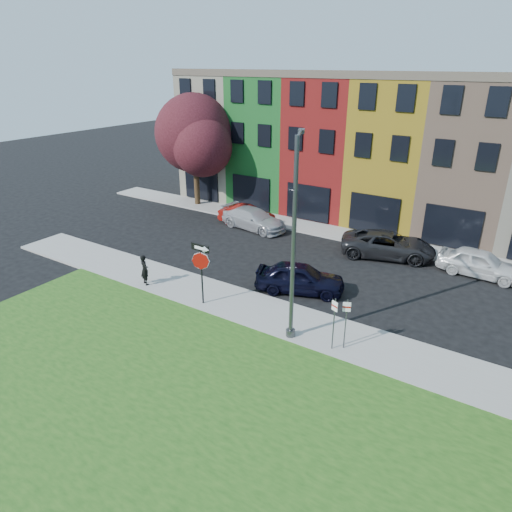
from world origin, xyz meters
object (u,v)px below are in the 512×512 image
Objects in this scene: stop_sign at (201,262)px; sedan_near at (300,278)px; street_lamp at (294,242)px; man at (145,270)px.

sedan_near is (3.28, 3.88, -1.55)m from stop_sign.
stop_sign reaches higher than sedan_near.
man is at bearing 156.41° from street_lamp.
street_lamp reaches higher than man.
man is at bearing -178.46° from stop_sign.
stop_sign is 4.09m from man.
sedan_near is 5.57m from street_lamp.
stop_sign is at bearing 119.92° from sedan_near.
man is 0.34× the size of sedan_near.
man reaches higher than sedan_near.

